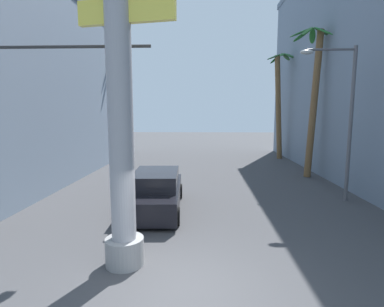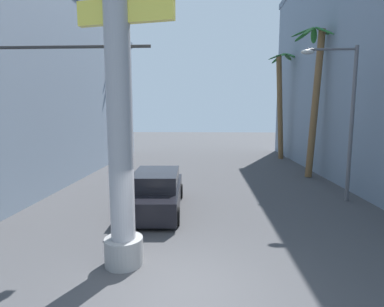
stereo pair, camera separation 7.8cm
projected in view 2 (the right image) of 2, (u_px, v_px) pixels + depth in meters
name	position (u px, v px, depth m)	size (l,w,h in m)	color
ground_plane	(197.00, 184.00, 16.29)	(91.01, 91.01, 0.00)	#424244
building_left	(0.00, 86.00, 16.33)	(7.98, 28.14, 10.68)	slate
neon_sign_pole	(117.00, 36.00, 6.94)	(2.70, 0.97, 11.53)	#9E9EA3
street_lamp	(344.00, 109.00, 12.74)	(2.37, 0.28, 6.64)	#59595E
traffic_light_mast	(35.00, 100.00, 9.65)	(5.56, 0.32, 6.01)	#333333
car_lead	(156.00, 192.00, 11.94)	(2.17, 4.91, 1.56)	black
palm_tree_mid_right	(315.00, 90.00, 17.73)	(2.72, 2.50, 8.90)	brown
palm_tree_far_left	(107.00, 105.00, 23.43)	(2.89, 2.91, 7.47)	brown
palm_tree_far_right	(281.00, 99.00, 24.78)	(2.64, 2.47, 8.73)	brown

